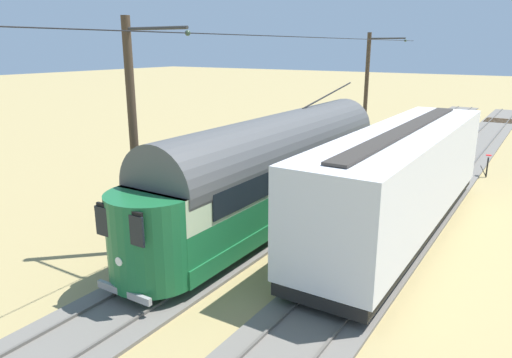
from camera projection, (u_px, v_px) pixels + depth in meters
name	position (u px, v px, depth m)	size (l,w,h in m)	color
ground_plane	(358.00, 208.00, 20.75)	(220.00, 220.00, 0.00)	#9E8956
track_streetcar_siding	(413.00, 214.00, 19.81)	(2.80, 80.00, 0.18)	#666059
track_adjacent_siding	(314.00, 197.00, 22.16)	(2.80, 80.00, 0.18)	#666059
vintage_streetcar	(277.00, 166.00, 18.71)	(2.65, 16.39, 4.91)	#196033
boxcar_adjacent	(402.00, 177.00, 17.48)	(2.96, 14.40, 3.85)	silver
catenary_pole_foreground	(367.00, 88.00, 32.90)	(2.65, 0.28, 7.73)	#423323
catenary_pole_mid_near	(135.00, 136.00, 15.31)	(2.65, 0.28, 7.73)	#423323
overhead_wire_run	(202.00, 33.00, 13.81)	(2.45, 47.32, 0.18)	black
switch_stand	(487.00, 165.00, 25.46)	(0.50, 0.30, 1.24)	black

